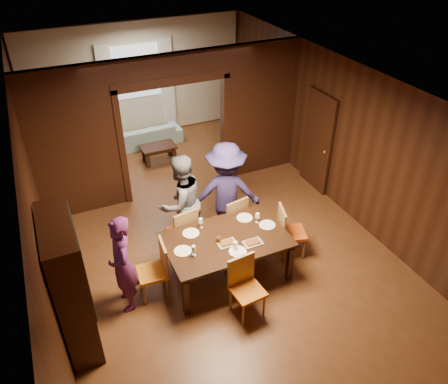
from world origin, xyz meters
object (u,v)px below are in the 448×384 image
person_grey (181,203)px  chair_far_l (182,229)px  chair_right (292,231)px  person_navy (226,193)px  person_purple (122,265)px  chair_near (248,290)px  sofa (146,135)px  hutch (70,285)px  dining_table (226,256)px  chair_far_r (230,218)px  chair_left (152,271)px  coffee_table (159,153)px

person_grey → chair_far_l: bearing=49.0°
chair_right → person_navy: bearing=58.5°
person_purple → chair_right: (2.88, -0.03, -0.32)m
chair_near → chair_far_l: bearing=98.1°
chair_right → chair_near: same height
person_grey → sofa: 4.11m
person_grey → person_purple: bearing=19.9°
hutch → chair_near: bearing=-14.5°
person_purple → hutch: hutch is taller
dining_table → chair_far_l: size_ratio=1.99×
person_navy → chair_right: bearing=152.0°
dining_table → chair_far_r: size_ratio=1.99×
chair_left → person_grey: bearing=143.4°
chair_left → dining_table: bearing=91.3°
chair_right → chair_far_l: (-1.71, 0.82, 0.00)m
sofa → chair_far_l: bearing=80.2°
dining_table → chair_far_r: 0.90m
hutch → person_navy: bearing=23.4°
coffee_table → chair_far_l: chair_far_l is taller
coffee_table → chair_near: size_ratio=0.82×
coffee_table → hutch: 5.12m
person_purple → chair_far_r: person_purple is taller
hutch → chair_far_l: bearing=30.2°
person_grey → hutch: (-2.00, -1.31, 0.11)m
hutch → coffee_table: bearing=60.4°
sofa → chair_near: size_ratio=1.81×
chair_near → chair_far_r: bearing=68.2°
coffee_table → chair_far_r: size_ratio=0.82×
person_navy → chair_far_l: (-0.88, -0.10, -0.46)m
coffee_table → chair_near: bearing=-92.1°
chair_right → chair_near: bearing=140.9°
person_navy → chair_right: 1.32m
person_navy → coffee_table: 3.29m
dining_table → coffee_table: 4.12m
person_grey → dining_table: bearing=91.7°
sofa → chair_near: bearing=86.2°
chair_far_l → person_navy: bearing=178.7°
person_grey → chair_left: 1.34m
person_grey → chair_near: 1.98m
dining_table → person_grey: bearing=110.2°
dining_table → chair_far_l: chair_far_l is taller
person_navy → chair_far_r: bearing=117.9°
person_grey → coffee_table: 3.20m
person_purple → dining_table: person_purple is taller
person_purple → chair_far_l: (1.17, 0.79, -0.32)m
sofa → dining_table: 5.07m
person_grey → coffee_table: bearing=-117.7°
dining_table → sofa: bearing=88.9°
coffee_table → chair_far_r: chair_far_r is taller
person_grey → sofa: (0.47, 4.04, -0.64)m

